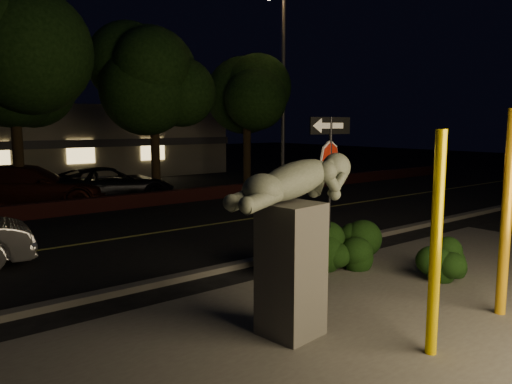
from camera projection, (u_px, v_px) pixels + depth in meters
ground at (128, 216)px, 16.46m from camera, size 90.00×90.00×0.00m
patio at (420, 314)px, 7.93m from camera, size 14.00×6.00×0.02m
road at (173, 231)px, 14.13m from camera, size 80.00×8.00×0.01m
lane_marking at (173, 230)px, 14.13m from camera, size 80.00×0.12×0.00m
curb at (264, 259)px, 10.94m from camera, size 80.00×0.25×0.12m
brick_wall at (112, 203)px, 17.43m from camera, size 40.00×0.35×0.50m
parking_lot at (61, 193)px, 21.88m from camera, size 40.00×12.00×0.01m
building at (13, 142)px, 27.80m from camera, size 22.00×10.20×4.00m
tree_far_b at (10, 31)px, 16.57m from camera, size 5.20×5.20×8.41m
tree_far_c at (153, 55)px, 19.40m from camera, size 4.80×4.80×7.84m
tree_far_d at (247, 71)px, 22.90m from camera, size 4.40×4.40×7.42m
yellow_pole_left at (436, 245)px, 6.37m from camera, size 0.15×0.15×2.95m
yellow_pole_right at (507, 214)px, 7.72m from camera, size 0.16×0.16×3.25m
signpost at (330, 163)px, 9.98m from camera, size 1.07×0.12×3.14m
sculpture at (293, 226)px, 6.99m from camera, size 2.42×0.93×2.58m
hedge_center at (293, 248)px, 10.00m from camera, size 2.26×1.51×1.08m
hedge_right at (347, 241)px, 10.49m from camera, size 1.76×1.01×1.12m
hedge_far_right at (448, 256)px, 9.73m from camera, size 1.48×1.18×0.89m
streetlight at (281, 75)px, 23.01m from camera, size 1.31×0.45×8.79m
parked_car_darkred at (29, 187)px, 17.64m from camera, size 5.84×4.10×1.57m
parked_car_dark at (109, 185)px, 18.98m from camera, size 5.23×2.96×1.38m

